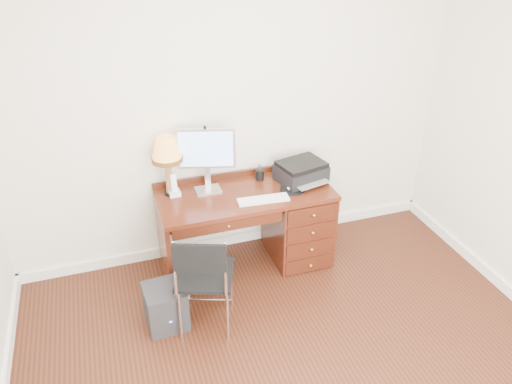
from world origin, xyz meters
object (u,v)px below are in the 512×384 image
object	(u,v)px
monitor	(205,152)
printer	(301,172)
desk	(279,219)
phone	(174,189)
chair	(207,273)
leg_lamp	(167,153)
equipment_box	(166,306)

from	to	relation	value
monitor	printer	world-z (taller)	monitor
desk	phone	bearing A→B (deg)	171.02
desk	chair	world-z (taller)	chair
leg_lamp	chair	distance (m)	1.06
monitor	printer	bearing A→B (deg)	8.77
monitor	printer	size ratio (longest dim) A/B	1.21
equipment_box	leg_lamp	bearing A→B (deg)	69.46
monitor	equipment_box	distance (m)	1.28
monitor	chair	world-z (taller)	monitor
printer	chair	world-z (taller)	printer
leg_lamp	chair	xyz separation A→B (m)	(0.10, -0.87, -0.60)
printer	equipment_box	distance (m)	1.63
desk	phone	size ratio (longest dim) A/B	7.56
printer	monitor	bearing A→B (deg)	159.70
printer	phone	xyz separation A→B (m)	(-1.12, 0.09, -0.03)
desk	leg_lamp	distance (m)	1.19
desk	phone	world-z (taller)	phone
phone	desk	bearing A→B (deg)	-11.51
printer	phone	size ratio (longest dim) A/B	2.35
leg_lamp	desk	bearing A→B (deg)	-10.74
desk	monitor	xyz separation A→B (m)	(-0.62, 0.16, 0.69)
printer	equipment_box	bearing A→B (deg)	-169.06
desk	equipment_box	world-z (taller)	desk
phone	equipment_box	xyz separation A→B (m)	(-0.24, -0.70, -0.63)
equipment_box	phone	bearing A→B (deg)	66.56
desk	printer	world-z (taller)	printer
leg_lamp	phone	xyz separation A→B (m)	(0.03, -0.03, -0.33)
chair	leg_lamp	bearing A→B (deg)	116.24
monitor	leg_lamp	size ratio (longest dim) A/B	1.07
monitor	chair	size ratio (longest dim) A/B	0.63
monitor	phone	distance (m)	0.41
monitor	leg_lamp	bearing A→B (deg)	-167.31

